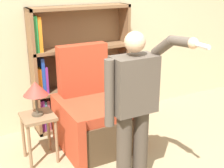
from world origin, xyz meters
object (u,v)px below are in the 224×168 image
object	(u,v)px
side_table	(39,125)
table_lamp	(35,90)
bookcase	(75,69)
armchair	(93,117)
person_standing	(134,105)

from	to	relation	value
side_table	table_lamp	xyz separation A→B (m)	(0.00, -0.00, 0.43)
bookcase	side_table	bearing A→B (deg)	-136.66
bookcase	side_table	world-z (taller)	bookcase
armchair	person_standing	xyz separation A→B (m)	(-0.02, -0.97, 0.53)
person_standing	side_table	world-z (taller)	person_standing
side_table	table_lamp	size ratio (longest dim) A/B	1.45
person_standing	side_table	xyz separation A→B (m)	(-0.68, 0.93, -0.46)
table_lamp	side_table	bearing A→B (deg)	116.57
bookcase	armchair	size ratio (longest dim) A/B	1.35
side_table	armchair	bearing A→B (deg)	2.94
table_lamp	armchair	bearing A→B (deg)	2.94
armchair	table_lamp	world-z (taller)	armchair
armchair	side_table	world-z (taller)	armchair
person_standing	table_lamp	size ratio (longest dim) A/B	4.07
bookcase	armchair	xyz separation A→B (m)	(-0.02, -0.65, -0.45)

